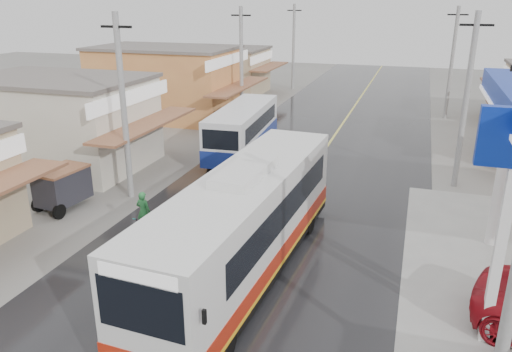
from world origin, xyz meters
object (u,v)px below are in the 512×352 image
object	(u,v)px
second_bus	(243,129)
cyclist	(147,222)
coach_bus	(246,224)
tricycle_near	(62,186)

from	to	relation	value
second_bus	cyclist	distance (m)	11.21
coach_bus	tricycle_near	bearing A→B (deg)	166.96
coach_bus	second_bus	bearing A→B (deg)	113.13
coach_bus	cyclist	world-z (taller)	coach_bus
cyclist	tricycle_near	size ratio (longest dim) A/B	0.77
coach_bus	tricycle_near	size ratio (longest dim) A/B	4.81
cyclist	second_bus	bearing A→B (deg)	91.88
cyclist	tricycle_near	world-z (taller)	cyclist
second_bus	coach_bus	bearing A→B (deg)	-73.73
tricycle_near	coach_bus	bearing A→B (deg)	-10.10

